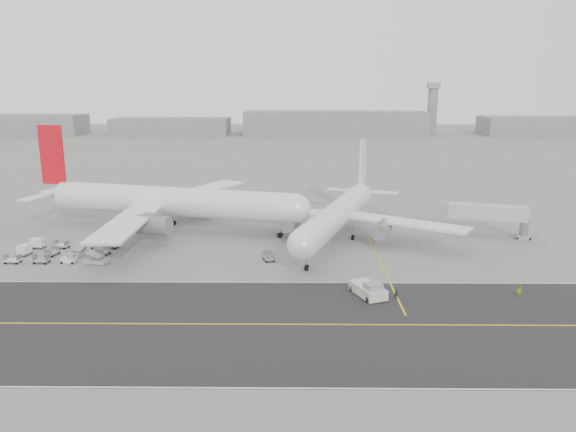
{
  "coord_description": "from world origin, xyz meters",
  "views": [
    {
      "loc": [
        14.68,
        -86.03,
        30.71
      ],
      "look_at": [
        13.73,
        12.0,
        7.48
      ],
      "focal_mm": 35.0,
      "sensor_mm": 36.0,
      "label": 1
    }
  ],
  "objects_px": {
    "airliner_b": "(338,214)",
    "ground_crew_a": "(396,294)",
    "airliner_a": "(166,201)",
    "control_tower": "(432,107)",
    "jet_bridge": "(486,214)",
    "pushback_tug": "(369,290)",
    "ground_crew_b": "(519,291)"
  },
  "relations": [
    {
      "from": "airliner_b",
      "to": "pushback_tug",
      "type": "distance_m",
      "value": 31.73
    },
    {
      "from": "airliner_a",
      "to": "jet_bridge",
      "type": "height_order",
      "value": "airliner_a"
    },
    {
      "from": "airliner_b",
      "to": "pushback_tug",
      "type": "xyz_separation_m",
      "value": [
        2.16,
        -31.37,
        -4.23
      ]
    },
    {
      "from": "ground_crew_a",
      "to": "control_tower",
      "type": "bearing_deg",
      "value": 91.36
    },
    {
      "from": "airliner_b",
      "to": "ground_crew_a",
      "type": "distance_m",
      "value": 33.42
    },
    {
      "from": "control_tower",
      "to": "ground_crew_a",
      "type": "relative_size",
      "value": 19.45
    },
    {
      "from": "control_tower",
      "to": "pushback_tug",
      "type": "bearing_deg",
      "value": -105.21
    },
    {
      "from": "airliner_a",
      "to": "airliner_b",
      "type": "xyz_separation_m",
      "value": [
        36.05,
        -6.88,
        -1.06
      ]
    },
    {
      "from": "airliner_b",
      "to": "ground_crew_b",
      "type": "xyz_separation_m",
      "value": [
        24.3,
        -31.39,
        -4.33
      ]
    },
    {
      "from": "airliner_a",
      "to": "jet_bridge",
      "type": "distance_m",
      "value": 66.68
    },
    {
      "from": "airliner_b",
      "to": "control_tower",
      "type": "bearing_deg",
      "value": 91.22
    },
    {
      "from": "airliner_a",
      "to": "ground_crew_a",
      "type": "xyz_separation_m",
      "value": [
        42.08,
        -39.45,
        -5.48
      ]
    },
    {
      "from": "ground_crew_a",
      "to": "ground_crew_b",
      "type": "relative_size",
      "value": 0.89
    },
    {
      "from": "pushback_tug",
      "to": "ground_crew_b",
      "type": "distance_m",
      "value": 22.14
    },
    {
      "from": "control_tower",
      "to": "airliner_b",
      "type": "height_order",
      "value": "control_tower"
    },
    {
      "from": "airliner_a",
      "to": "ground_crew_b",
      "type": "bearing_deg",
      "value": -107.93
    },
    {
      "from": "airliner_a",
      "to": "ground_crew_b",
      "type": "height_order",
      "value": "airliner_a"
    },
    {
      "from": "jet_bridge",
      "to": "ground_crew_a",
      "type": "relative_size",
      "value": 11.12
    },
    {
      "from": "airliner_b",
      "to": "jet_bridge",
      "type": "bearing_deg",
      "value": 23.98
    },
    {
      "from": "control_tower",
      "to": "jet_bridge",
      "type": "relative_size",
      "value": 1.75
    },
    {
      "from": "airliner_a",
      "to": "ground_crew_b",
      "type": "distance_m",
      "value": 71.66
    },
    {
      "from": "control_tower",
      "to": "ground_crew_b",
      "type": "xyz_separation_m",
      "value": [
        -52.02,
        -272.88,
        -15.35
      ]
    },
    {
      "from": "airliner_a",
      "to": "jet_bridge",
      "type": "xyz_separation_m",
      "value": [
        66.53,
        -4.09,
        -1.61
      ]
    },
    {
      "from": "jet_bridge",
      "to": "control_tower",
      "type": "bearing_deg",
      "value": 95.98
    },
    {
      "from": "pushback_tug",
      "to": "jet_bridge",
      "type": "bearing_deg",
      "value": 27.93
    },
    {
      "from": "airliner_b",
      "to": "ground_crew_a",
      "type": "relative_size",
      "value": 31.52
    },
    {
      "from": "control_tower",
      "to": "ground_crew_a",
      "type": "bearing_deg",
      "value": -104.38
    },
    {
      "from": "airliner_b",
      "to": "pushback_tug",
      "type": "relative_size",
      "value": 5.98
    },
    {
      "from": "control_tower",
      "to": "jet_bridge",
      "type": "height_order",
      "value": "control_tower"
    },
    {
      "from": "control_tower",
      "to": "airliner_a",
      "type": "distance_m",
      "value": 260.32
    },
    {
      "from": "control_tower",
      "to": "airliner_b",
      "type": "xyz_separation_m",
      "value": [
        -76.32,
        -241.49,
        -11.03
      ]
    },
    {
      "from": "control_tower",
      "to": "airliner_b",
      "type": "distance_m",
      "value": 253.5
    }
  ]
}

